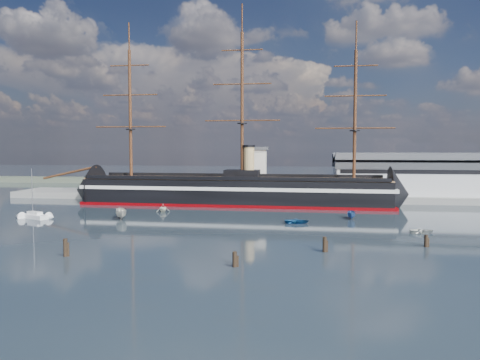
# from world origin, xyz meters

# --- Properties ---
(ground) EXTENTS (600.00, 600.00, 0.00)m
(ground) POSITION_xyz_m (0.00, 40.00, 0.00)
(ground) COLOR #18242C
(ground) RESTS_ON ground
(quay) EXTENTS (180.00, 18.00, 2.00)m
(quay) POSITION_xyz_m (10.00, 76.00, 0.00)
(quay) COLOR slate
(quay) RESTS_ON ground
(warehouse) EXTENTS (63.00, 21.00, 11.60)m
(warehouse) POSITION_xyz_m (58.00, 80.00, 7.98)
(warehouse) COLOR #B7BABC
(warehouse) RESTS_ON ground
(quay_tower) EXTENTS (5.00, 5.00, 15.00)m
(quay_tower) POSITION_xyz_m (3.00, 73.00, 9.75)
(quay_tower) COLOR silver
(quay_tower) RESTS_ON ground
(warship) EXTENTS (113.05, 18.17, 53.94)m
(warship) POSITION_xyz_m (-4.56, 60.00, 4.04)
(warship) COLOR black
(warship) RESTS_ON ground
(sailboat) EXTENTS (7.63, 5.06, 11.84)m
(sailboat) POSITION_xyz_m (-45.40, 25.91, 0.75)
(sailboat) COLOR white
(sailboat) RESTS_ON ground
(motorboat_a) EXTENTS (7.99, 5.76, 3.01)m
(motorboat_a) POSITION_xyz_m (-25.02, 28.45, 0.00)
(motorboat_a) COLOR beige
(motorboat_a) RESTS_ON ground
(motorboat_b) EXTENTS (1.52, 3.42, 1.56)m
(motorboat_b) POSITION_xyz_m (15.97, 27.70, 0.00)
(motorboat_b) COLOR navy
(motorboat_b) RESTS_ON ground
(motorboat_d) EXTENTS (6.95, 5.44, 2.35)m
(motorboat_d) POSITION_xyz_m (-19.02, 41.51, 0.00)
(motorboat_d) COLOR white
(motorboat_d) RESTS_ON ground
(motorboat_e) EXTENTS (1.30, 2.89, 1.32)m
(motorboat_e) POSITION_xyz_m (40.53, 19.57, 0.00)
(motorboat_e) COLOR silver
(motorboat_e) RESTS_ON ground
(motorboat_f) EXTENTS (5.80, 2.48, 2.27)m
(motorboat_f) POSITION_xyz_m (28.53, 36.25, 0.00)
(motorboat_f) COLOR navy
(motorboat_f) RESTS_ON ground
(piling_near_left) EXTENTS (0.64, 0.64, 3.45)m
(piling_near_left) POSITION_xyz_m (-18.51, -8.90, 0.00)
(piling_near_left) COLOR black
(piling_near_left) RESTS_ON ground
(piling_near_mid) EXTENTS (0.64, 0.64, 2.86)m
(piling_near_mid) POSITION_xyz_m (8.28, -11.36, 0.00)
(piling_near_mid) COLOR black
(piling_near_mid) RESTS_ON ground
(piling_near_right) EXTENTS (0.64, 0.64, 3.15)m
(piling_near_right) POSITION_xyz_m (21.10, 0.01, 0.00)
(piling_near_right) COLOR black
(piling_near_right) RESTS_ON ground
(piling_far_right) EXTENTS (0.64, 0.64, 2.75)m
(piling_far_right) POSITION_xyz_m (38.17, 6.37, 0.00)
(piling_far_right) COLOR black
(piling_far_right) RESTS_ON ground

